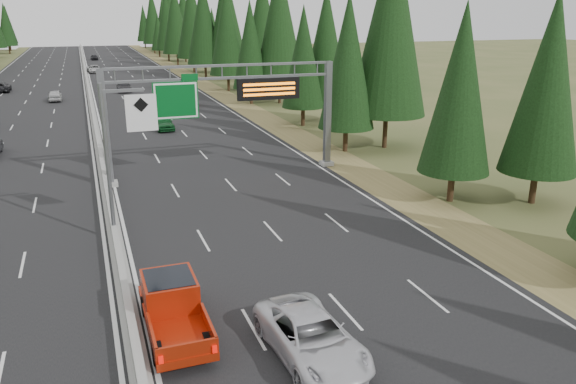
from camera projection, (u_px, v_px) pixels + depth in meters
The scene contains 15 objects.
road at pixel (90, 97), 78.02m from camera, with size 32.00×260.00×0.08m, color black.
shoulder_right at pixel (215, 91), 83.80m from camera, with size 3.60×260.00×0.06m, color olive.
median_barrier at pixel (89, 94), 77.90m from camera, with size 0.70×260.00×0.85m.
sign_gantry at pixel (233, 103), 38.93m from camera, with size 16.75×0.98×7.80m.
hov_sign_pole at pixel (119, 152), 27.52m from camera, with size 2.80×0.50×8.00m.
tree_row_right at pixel (244, 27), 81.01m from camera, with size 11.69×243.29×18.75m.
silver_minivan at pixel (311, 337), 18.87m from camera, with size 2.49×5.39×1.50m, color silver.
red_pickup at pixel (172, 302), 20.59m from camera, with size 2.01×5.62×1.83m.
car_ahead_green at pixel (163, 123), 55.79m from camera, with size 1.68×4.18×1.42m, color #114D20.
car_ahead_dkred at pixel (188, 100), 70.17m from camera, with size 1.61×4.61×1.52m, color #52150B.
car_ahead_dkgrey at pixel (124, 87), 82.62m from camera, with size 2.01×4.93×1.43m, color #232326.
car_ahead_white at pixel (94, 69), 108.55m from camera, with size 2.34×5.09×1.41m, color #BDBDBD.
car_ahead_far at pixel (94, 57), 137.70m from camera, with size 1.55×3.86×1.32m, color black.
car_onc_white at pixel (55, 96), 73.88m from camera, with size 1.68×4.18×1.42m, color #BBBBBB.
car_onc_far at pixel (2, 87), 82.40m from camera, with size 2.32×5.03×1.40m, color #232326.
Camera 1 is at (-0.75, -3.07, 11.24)m, focal length 35.00 mm.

